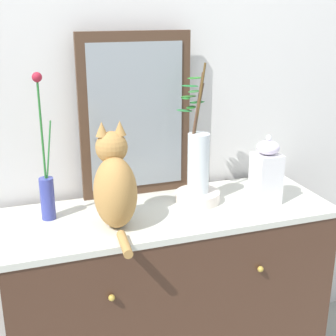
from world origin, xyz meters
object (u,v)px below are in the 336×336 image
at_px(mirror_leaning, 136,116).
at_px(vase_slim_green, 47,186).
at_px(sideboard, 168,301).
at_px(jar_lidded_porcelain, 266,173).
at_px(vase_glass_clear, 198,158).
at_px(bowl_porcelain, 198,197).
at_px(cat_sitting, 115,185).

distance_m(mirror_leaning, vase_slim_green, 0.47).
bearing_deg(mirror_leaning, vase_slim_green, -160.13).
relative_size(sideboard, jar_lidded_porcelain, 4.61).
relative_size(mirror_leaning, vase_glass_clear, 1.30).
bearing_deg(bowl_porcelain, vase_glass_clear, 104.20).
bearing_deg(sideboard, vase_glass_clear, 17.38).
distance_m(mirror_leaning, bowl_porcelain, 0.43).
xyz_separation_m(vase_glass_clear, jar_lidded_porcelain, (0.27, -0.10, -0.06)).
bearing_deg(bowl_porcelain, sideboard, -164.09).
height_order(mirror_leaning, cat_sitting, mirror_leaning).
relative_size(sideboard, mirror_leaning, 1.94).
distance_m(cat_sitting, jar_lidded_porcelain, 0.64).
bearing_deg(vase_slim_green, bowl_porcelain, -3.25).
bearing_deg(jar_lidded_porcelain, bowl_porcelain, 160.81).
bearing_deg(vase_slim_green, vase_glass_clear, -2.90).
bearing_deg(bowl_porcelain, vase_slim_green, 176.75).
relative_size(sideboard, vase_slim_green, 2.38).
relative_size(sideboard, vase_glass_clear, 2.54).
bearing_deg(mirror_leaning, vase_glass_clear, -39.34).
xyz_separation_m(mirror_leaning, cat_sitting, (-0.16, -0.29, -0.18)).
xyz_separation_m(vase_slim_green, bowl_porcelain, (0.61, -0.03, -0.11)).
bearing_deg(vase_glass_clear, mirror_leaning, 140.66).
bearing_deg(sideboard, cat_sitting, -163.62).
relative_size(sideboard, bowl_porcelain, 7.27).
relative_size(cat_sitting, jar_lidded_porcelain, 1.34).
relative_size(vase_glass_clear, jar_lidded_porcelain, 1.82).
xyz_separation_m(bowl_porcelain, vase_glass_clear, (-0.00, 0.00, 0.17)).
bearing_deg(cat_sitting, mirror_leaning, 60.38).
height_order(vase_slim_green, vase_glass_clear, vase_glass_clear).
bearing_deg(cat_sitting, vase_glass_clear, 16.77).
height_order(cat_sitting, vase_glass_clear, vase_glass_clear).
distance_m(mirror_leaning, cat_sitting, 0.38).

